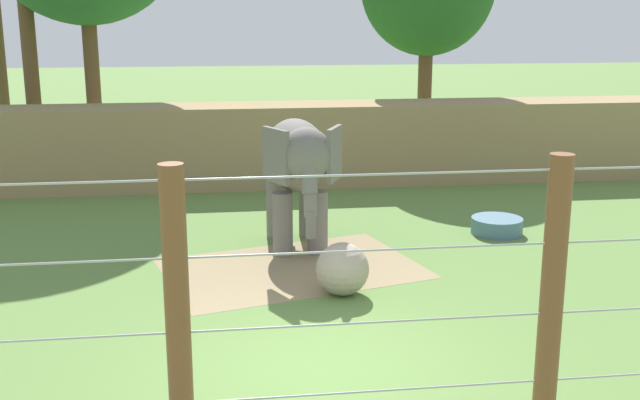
{
  "coord_description": "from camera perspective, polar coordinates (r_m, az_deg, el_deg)",
  "views": [
    {
      "loc": [
        -1.23,
        -9.49,
        4.67
      ],
      "look_at": [
        0.54,
        3.81,
        1.4
      ],
      "focal_mm": 43.52,
      "sensor_mm": 36.0,
      "label": 1
    }
  ],
  "objects": [
    {
      "name": "embankment_wall",
      "position": [
        21.4,
        -4.21,
        4.07
      ],
      "size": [
        36.0,
        1.8,
        2.21
      ],
      "primitive_type": "cube",
      "color": "#997F56",
      "rests_on": "ground"
    },
    {
      "name": "cable_fence",
      "position": [
        7.1,
        3.42,
        -10.74
      ],
      "size": [
        11.47,
        0.22,
        3.46
      ],
      "color": "brown",
      "rests_on": "ground"
    },
    {
      "name": "elephant",
      "position": [
        15.3,
        -1.68,
        2.7
      ],
      "size": [
        1.51,
        3.58,
        2.65
      ],
      "color": "slate",
      "rests_on": "ground"
    },
    {
      "name": "ground_plane",
      "position": [
        10.65,
        -0.18,
        -12.31
      ],
      "size": [
        120.0,
        120.0,
        0.0
      ],
      "primitive_type": "plane",
      "color": "#5B7F3D"
    },
    {
      "name": "water_tub",
      "position": [
        17.15,
        12.87,
        -1.84
      ],
      "size": [
        1.1,
        1.1,
        0.35
      ],
      "color": "slate",
      "rests_on": "ground"
    },
    {
      "name": "dirt_patch",
      "position": [
        14.53,
        -2.03,
        -5.05
      ],
      "size": [
        5.27,
        4.23,
        0.01
      ],
      "primitive_type": "cube",
      "rotation": [
        0.0,
        0.0,
        0.27
      ],
      "color": "#937F5B",
      "rests_on": "ground"
    },
    {
      "name": "enrichment_ball",
      "position": [
        13.11,
        1.66,
        -5.09
      ],
      "size": [
        0.9,
        0.9,
        0.9
      ],
      "primitive_type": "sphere",
      "color": "tan",
      "rests_on": "ground"
    }
  ]
}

